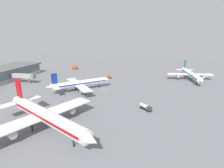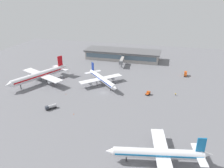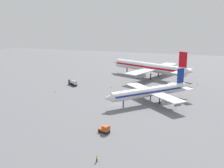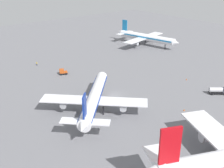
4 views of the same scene
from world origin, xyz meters
The scene contains 12 objects.
ground centered at (0.00, 0.00, 0.00)m, with size 288.00×288.00×0.00m, color slate.
airplane_at_gate centered at (-39.50, 55.04, 4.53)m, with size 40.65×33.02×12.45m.
airplane_taxiing centered at (49.47, -4.87, 5.68)m, with size 40.20×48.52×15.63m.
airplane_distant centered at (4.87, -12.40, 4.48)m, with size 31.83×31.80×12.33m.
baggage_tug centered at (-28.80, -4.44, 1.16)m, with size 3.26×3.70×2.30m.
catering_truck centered at (-53.37, -46.05, 1.70)m, with size 2.41×5.68×3.30m.
fuel_truck centered at (22.33, 28.31, 1.39)m, with size 5.53×6.03×2.50m.
ground_crew_worker centered at (-45.94, -7.90, 0.85)m, with size 0.58×0.39×1.67m.
jet_bridge centered at (0.46, -56.63, 5.12)m, with size 4.46×16.56×6.74m.
safety_cone_near_gate centered at (39.87, -29.83, 0.30)m, with size 0.44×0.44×0.60m, color #EA590C.
safety_cone_mid_apron centered at (22.50, 9.16, 0.30)m, with size 0.44×0.44×0.60m, color #EA590C.
safety_cone_far_side centered at (7.42, 30.36, 0.30)m, with size 0.44×0.44×0.60m, color #EA590C.
Camera 1 is at (98.21, 33.70, 34.12)m, focal length 28.45 mm.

